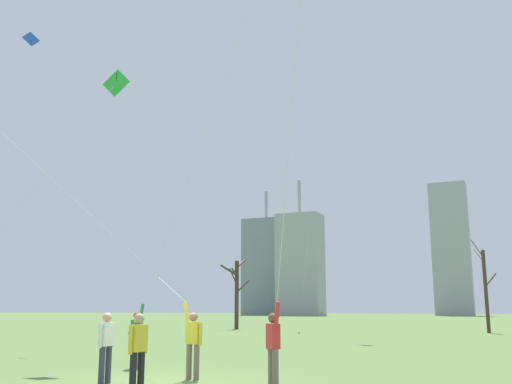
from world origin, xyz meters
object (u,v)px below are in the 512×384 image
Objects in this scene: kite_flyer_far_back_yellow at (123,270)px; bystander_watching_nearby at (106,344)px; distant_kite_high_overhead_teal at (330,11)px; bare_tree_center at (486,288)px; bare_tree_leftmost at (237,290)px; kite_flyer_midfield_right_pink at (181,210)px; distant_kite_low_near_trees_blue at (39,62)px; distant_kite_drifting_left_red at (132,31)px; bystander_strolling_midfield at (138,349)px; kite_flyer_foreground_right_white at (281,246)px.

bystander_watching_nearby is (0.29, -0.92, -1.80)m from kite_flyer_far_back_yellow.
bare_tree_center is (9.60, 5.29, -21.40)m from distant_kite_high_overhead_teal.
bare_tree_center reaches higher than bare_tree_leftmost.
kite_flyer_midfield_right_pink reaches higher than bare_tree_leftmost.
bare_tree_leftmost is (-10.61, 5.69, -21.29)m from distant_kite_high_overhead_teal.
distant_kite_low_near_trees_blue reaches higher than distant_kite_drifting_left_red.
distant_kite_high_overhead_teal reaches higher than kite_flyer_far_back_yellow.
kite_flyer_far_back_yellow is 1.97× the size of bare_tree_leftmost.
bare_tree_center is (7.30, 34.32, 2.27)m from bystander_watching_nearby.
bystander_strolling_midfield is at bearing -67.82° from bare_tree_leftmost.
bystander_watching_nearby is 31.35m from distant_kite_low_near_trees_blue.
bare_tree_leftmost is at bearing 110.47° from kite_flyer_far_back_yellow.
distant_kite_low_near_trees_blue is (-20.17, 14.34, 13.94)m from kite_flyer_midfield_right_pink.
distant_kite_low_near_trees_blue is at bearing -111.04° from bare_tree_leftmost.
kite_flyer_midfield_right_pink is 0.54× the size of distant_kite_high_overhead_teal.
distant_kite_high_overhead_teal is at bearing 94.53° from bystander_watching_nearby.
bystander_watching_nearby is 0.08× the size of distant_kite_low_near_trees_blue.
distant_kite_low_near_trees_blue is at bearing 140.58° from kite_flyer_far_back_yellow.
distant_kite_drifting_left_red is at bearing 132.60° from kite_flyer_midfield_right_pink.
bare_tree_center is at bearing 77.99° from bystander_watching_nearby.
distant_kite_drifting_left_red is at bearing -19.54° from distant_kite_low_near_trees_blue.
kite_flyer_midfield_right_pink is 19.09m from distant_kite_drifting_left_red.
kite_flyer_far_back_yellow is (-4.89, 1.40, -0.26)m from kite_flyer_foreground_right_white.
distant_kite_high_overhead_teal is (-6.91, 29.51, 21.62)m from kite_flyer_foreground_right_white.
kite_flyer_foreground_right_white is 37.23m from distant_kite_high_overhead_teal.
kite_flyer_far_back_yellow is 7.43× the size of bystander_strolling_midfield.
distant_kite_low_near_trees_blue reaches higher than bare_tree_leftmost.
distant_kite_low_near_trees_blue reaches higher than bystander_strolling_midfield.
distant_kite_drifting_left_red reaches higher than kite_flyer_midfield_right_pink.
bare_tree_leftmost is (-12.90, 34.72, 2.39)m from bystander_watching_nearby.
bare_tree_center is (6.89, 31.74, -1.29)m from kite_flyer_midfield_right_pink.
kite_flyer_far_back_yellow is 34.26m from bare_tree_center.
bystander_strolling_midfield is at bearing -46.83° from kite_flyer_far_back_yellow.
bystander_strolling_midfield is (2.05, -2.19, -1.80)m from kite_flyer_far_back_yellow.
kite_flyer_midfield_right_pink is 0.77× the size of distant_kite_low_near_trees_blue.
bystander_watching_nearby is 22.79m from distant_kite_drifting_left_red.
bare_tree_center reaches higher than bystander_strolling_midfield.
bystander_watching_nearby is 0.23× the size of bare_tree_center.
bystander_strolling_midfield is 38.66m from distant_kite_high_overhead_teal.
kite_flyer_far_back_yellow reaches higher than kite_flyer_foreground_right_white.
distant_kite_low_near_trees_blue is 0.71× the size of distant_kite_high_overhead_teal.
bare_tree_leftmost is (-3.51, 21.48, -13.61)m from distant_kite_drifting_left_red.
bystander_strolling_midfield is at bearing -82.36° from distant_kite_high_overhead_teal.
bystander_watching_nearby is at bearing -102.01° from bare_tree_center.
kite_flyer_far_back_yellow is 0.60× the size of distant_kite_drifting_left_red.
bare_tree_leftmost is at bearing 68.96° from distant_kite_low_near_trees_blue.
kite_flyer_midfield_right_pink is 2.57× the size of bare_tree_leftmost.
kite_flyer_midfield_right_pink reaches higher than kite_flyer_foreground_right_white.
distant_kite_high_overhead_teal is at bearing 97.64° from bystander_strolling_midfield.
kite_flyer_far_back_yellow reaches higher than bystander_watching_nearby.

